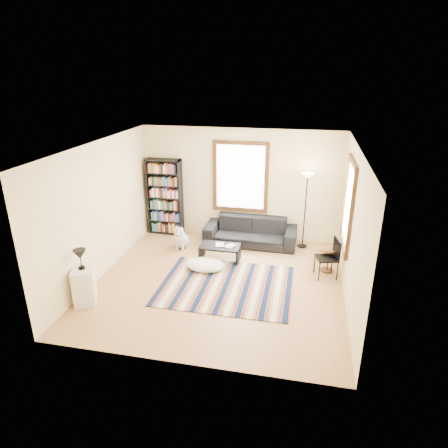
% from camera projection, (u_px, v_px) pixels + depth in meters
% --- Properties ---
extents(floor, '(5.00, 5.00, 0.10)m').
position_uv_depth(floor, '(219.00, 284.00, 8.27)').
color(floor, tan).
rests_on(floor, ground).
extents(ceiling, '(5.00, 5.00, 0.10)m').
position_uv_depth(ceiling, '(218.00, 144.00, 7.21)').
color(ceiling, white).
rests_on(ceiling, floor).
extents(wall_back, '(5.00, 0.10, 2.80)m').
position_uv_depth(wall_back, '(241.00, 184.00, 10.07)').
color(wall_back, beige).
rests_on(wall_back, floor).
extents(wall_front, '(5.00, 0.10, 2.80)m').
position_uv_depth(wall_front, '(178.00, 284.00, 5.42)').
color(wall_front, beige).
rests_on(wall_front, floor).
extents(wall_left, '(0.10, 5.00, 2.80)m').
position_uv_depth(wall_left, '(98.00, 210.00, 8.24)').
color(wall_left, beige).
rests_on(wall_left, floor).
extents(wall_right, '(0.10, 5.00, 2.80)m').
position_uv_depth(wall_right, '(355.00, 229.00, 7.25)').
color(wall_right, beige).
rests_on(wall_right, floor).
extents(window_back, '(1.20, 0.06, 1.60)m').
position_uv_depth(window_back, '(240.00, 177.00, 9.92)').
color(window_back, white).
rests_on(window_back, wall_back).
extents(window_right, '(0.06, 1.20, 1.60)m').
position_uv_depth(window_right, '(349.00, 205.00, 7.92)').
color(window_right, white).
rests_on(window_right, wall_right).
extents(rug, '(2.66, 2.13, 0.02)m').
position_uv_depth(rug, '(226.00, 285.00, 8.11)').
color(rug, '#0B1B39').
rests_on(rug, floor).
extents(sofa, '(2.28, 0.91, 0.66)m').
position_uv_depth(sofa, '(250.00, 232.00, 9.94)').
color(sofa, black).
rests_on(sofa, floor).
extents(bookshelf, '(0.90, 0.30, 2.00)m').
position_uv_depth(bookshelf, '(165.00, 197.00, 10.38)').
color(bookshelf, black).
rests_on(bookshelf, floor).
extents(coffee_table, '(0.96, 0.62, 0.36)m').
position_uv_depth(coffee_table, '(220.00, 253.00, 9.15)').
color(coffee_table, black).
rests_on(coffee_table, floor).
extents(book_a, '(0.27, 0.22, 0.02)m').
position_uv_depth(book_a, '(216.00, 245.00, 9.10)').
color(book_a, beige).
rests_on(book_a, coffee_table).
extents(book_b, '(0.27, 0.30, 0.02)m').
position_uv_depth(book_b, '(227.00, 245.00, 9.09)').
color(book_b, beige).
rests_on(book_b, coffee_table).
extents(floor_cushion, '(1.05, 0.94, 0.21)m').
position_uv_depth(floor_cushion, '(205.00, 265.00, 8.75)').
color(floor_cushion, white).
rests_on(floor_cushion, floor).
extents(floor_lamp, '(0.37, 0.37, 1.86)m').
position_uv_depth(floor_lamp, '(305.00, 211.00, 9.56)').
color(floor_lamp, black).
rests_on(floor_lamp, floor).
extents(side_table, '(0.44, 0.44, 0.54)m').
position_uv_depth(side_table, '(328.00, 260.00, 8.62)').
color(side_table, '#4F2E13').
rests_on(side_table, floor).
extents(folding_chair, '(0.51, 0.50, 0.86)m').
position_uv_depth(folding_chair, '(327.00, 258.00, 8.32)').
color(folding_chair, black).
rests_on(folding_chair, floor).
extents(white_cabinet, '(0.55, 0.61, 0.70)m').
position_uv_depth(white_cabinet, '(84.00, 285.00, 7.44)').
color(white_cabinet, silver).
rests_on(white_cabinet, floor).
extents(table_lamp, '(0.30, 0.30, 0.38)m').
position_uv_depth(table_lamp, '(80.00, 259.00, 7.24)').
color(table_lamp, black).
rests_on(table_lamp, white_cabinet).
extents(dog, '(0.48, 0.63, 0.59)m').
position_uv_depth(dog, '(181.00, 236.00, 9.76)').
color(dog, silver).
rests_on(dog, floor).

